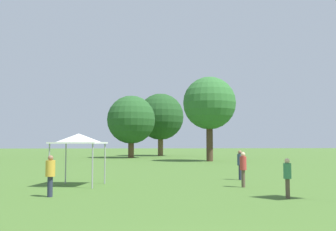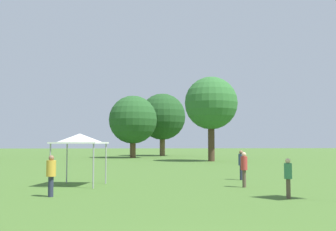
# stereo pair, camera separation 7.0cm
# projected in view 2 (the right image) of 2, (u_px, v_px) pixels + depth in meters

# --- Properties ---
(person_standing_1) EXTENTS (0.39, 0.39, 1.74)m
(person_standing_1) POSITION_uv_depth(u_px,v_px,m) (244.00, 166.00, 19.46)
(person_standing_1) COLOR brown
(person_standing_1) RESTS_ON ground
(person_standing_2) EXTENTS (0.44, 0.44, 1.75)m
(person_standing_2) POSITION_uv_depth(u_px,v_px,m) (241.00, 162.00, 23.35)
(person_standing_2) COLOR #282D42
(person_standing_2) RESTS_ON ground
(person_standing_5) EXTENTS (0.46, 0.46, 1.69)m
(person_standing_5) POSITION_uv_depth(u_px,v_px,m) (51.00, 172.00, 16.05)
(person_standing_5) COLOR #282D42
(person_standing_5) RESTS_ON ground
(person_standing_6) EXTENTS (0.40, 0.40, 1.58)m
(person_standing_6) POSITION_uv_depth(u_px,v_px,m) (288.00, 174.00, 15.56)
(person_standing_6) COLOR brown
(person_standing_6) RESTS_ON ground
(canopy_tent) EXTENTS (2.87, 2.87, 2.67)m
(canopy_tent) POSITION_uv_depth(u_px,v_px,m) (80.00, 139.00, 20.31)
(canopy_tent) COLOR white
(canopy_tent) RESTS_ON ground
(distant_tree_0) EXTENTS (6.34, 6.34, 10.14)m
(distant_tree_0) POSITION_uv_depth(u_px,v_px,m) (211.00, 103.00, 47.13)
(distant_tree_0) COLOR #473323
(distant_tree_0) RESTS_ON ground
(distant_tree_2) EXTENTS (7.84, 7.84, 10.55)m
(distant_tree_2) POSITION_uv_depth(u_px,v_px,m) (162.00, 117.00, 66.49)
(distant_tree_2) COLOR brown
(distant_tree_2) RESTS_ON ground
(distant_tree_3) EXTENTS (7.07, 7.07, 9.14)m
(distant_tree_3) POSITION_uv_depth(u_px,v_px,m) (133.00, 120.00, 57.72)
(distant_tree_3) COLOR brown
(distant_tree_3) RESTS_ON ground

